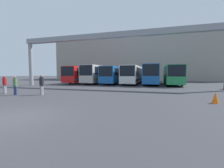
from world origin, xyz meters
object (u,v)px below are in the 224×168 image
(bus_slot_5, at_px, (172,74))
(bus_slot_3, at_px, (133,74))
(pedestrian_far_center, at_px, (42,84))
(bus_slot_1, at_px, (99,73))
(bus_slot_0, at_px, (84,74))
(pedestrian_near_right, at_px, (5,84))
(traffic_cone, at_px, (215,98))
(bus_slot_4, at_px, (152,73))
(pedestrian_near_center, at_px, (15,85))
(bus_slot_2, at_px, (115,74))

(bus_slot_5, bearing_deg, bus_slot_3, 177.72)
(pedestrian_far_center, bearing_deg, bus_slot_1, -179.40)
(bus_slot_5, bearing_deg, bus_slot_0, 178.35)
(bus_slot_1, relative_size, pedestrian_near_right, 6.59)
(bus_slot_1, height_order, pedestrian_near_right, bus_slot_1)
(bus_slot_0, bearing_deg, bus_slot_1, -9.41)
(pedestrian_far_center, bearing_deg, traffic_cone, 86.51)
(bus_slot_5, relative_size, pedestrian_far_center, 6.31)
(bus_slot_0, height_order, traffic_cone, bus_slot_0)
(bus_slot_3, relative_size, bus_slot_4, 1.04)
(bus_slot_3, height_order, pedestrian_far_center, bus_slot_3)
(bus_slot_0, bearing_deg, pedestrian_far_center, -74.79)
(bus_slot_1, xyz_separation_m, pedestrian_near_right, (-2.87, -16.56, -1.03))
(bus_slot_5, bearing_deg, pedestrian_near_right, -134.38)
(pedestrian_far_center, relative_size, traffic_cone, 2.45)
(traffic_cone, bearing_deg, pedestrian_far_center, -179.68)
(bus_slot_0, relative_size, pedestrian_near_center, 7.37)
(bus_slot_0, xyz_separation_m, pedestrian_near_right, (0.48, -17.11, -0.93))
(bus_slot_1, xyz_separation_m, bus_slot_5, (13.40, 0.07, -0.10))
(bus_slot_5, distance_m, pedestrian_near_center, 22.40)
(bus_slot_0, height_order, bus_slot_4, bus_slot_4)
(bus_slot_4, bearing_deg, bus_slot_3, 176.33)
(bus_slot_2, relative_size, pedestrian_near_center, 6.86)
(bus_slot_0, height_order, bus_slot_1, bus_slot_1)
(bus_slot_0, bearing_deg, bus_slot_3, -1.22)
(bus_slot_2, xyz_separation_m, bus_slot_4, (6.70, -0.01, 0.13))
(bus_slot_1, height_order, bus_slot_3, bus_slot_1)
(traffic_cone, bearing_deg, bus_slot_3, 114.90)
(bus_slot_0, distance_m, bus_slot_1, 3.40)
(pedestrian_far_center, bearing_deg, pedestrian_near_right, -92.00)
(bus_slot_1, height_order, bus_slot_5, bus_slot_1)
(bus_slot_2, bearing_deg, bus_slot_1, -177.69)
(bus_slot_2, bearing_deg, bus_slot_5, -0.35)
(bus_slot_0, xyz_separation_m, pedestrian_near_center, (2.46, -17.70, -0.94))
(bus_slot_4, distance_m, traffic_cone, 17.13)
(bus_slot_2, bearing_deg, pedestrian_near_right, -110.45)
(bus_slot_3, height_order, pedestrian_near_center, bus_slot_3)
(bus_slot_5, height_order, pedestrian_far_center, bus_slot_5)
(bus_slot_1, distance_m, pedestrian_near_center, 17.20)
(pedestrian_near_right, bearing_deg, bus_slot_5, -56.54)
(bus_slot_1, distance_m, bus_slot_5, 13.40)
(bus_slot_2, bearing_deg, pedestrian_far_center, -97.17)
(bus_slot_0, bearing_deg, pedestrian_near_right, -88.40)
(bus_slot_3, distance_m, traffic_cone, 18.46)
(bus_slot_3, distance_m, bus_slot_4, 3.36)
(bus_slot_0, bearing_deg, bus_slot_5, -1.65)
(bus_slot_2, xyz_separation_m, pedestrian_near_center, (-4.24, -17.28, -0.90))
(bus_slot_2, relative_size, bus_slot_4, 1.00)
(bus_slot_3, distance_m, pedestrian_far_center, 17.65)
(bus_slot_3, relative_size, traffic_cone, 16.22)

